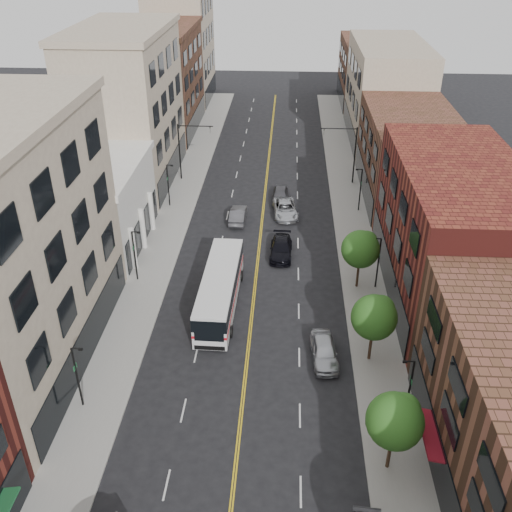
% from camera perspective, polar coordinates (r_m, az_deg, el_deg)
% --- Properties ---
extents(sidewalk_left, '(4.00, 110.00, 0.15)m').
position_cam_1_polar(sidewalk_left, '(63.40, -8.56, 3.03)').
color(sidewalk_left, gray).
rests_on(sidewalk_left, ground).
extents(sidewalk_right, '(4.00, 110.00, 0.15)m').
position_cam_1_polar(sidewalk_right, '(62.56, 9.72, 2.53)').
color(sidewalk_right, gray).
rests_on(sidewalk_right, ground).
extents(bldg_l_tanoffice, '(10.00, 22.00, 18.00)m').
position_cam_1_polar(bldg_l_tanoffice, '(43.29, -24.11, 0.07)').
color(bldg_l_tanoffice, gray).
rests_on(bldg_l_tanoffice, ground).
extents(bldg_l_white, '(10.00, 14.00, 8.00)m').
position_cam_1_polar(bldg_l_white, '(60.08, -16.13, 4.68)').
color(bldg_l_white, silver).
rests_on(bldg_l_white, ground).
extents(bldg_l_far_a, '(10.00, 20.00, 18.00)m').
position_cam_1_polar(bldg_l_far_a, '(73.51, -12.68, 14.05)').
color(bldg_l_far_a, gray).
rests_on(bldg_l_far_a, ground).
extents(bldg_l_far_b, '(10.00, 20.00, 15.00)m').
position_cam_1_polar(bldg_l_far_b, '(92.65, -9.40, 16.77)').
color(bldg_l_far_b, brown).
rests_on(bldg_l_far_b, ground).
extents(bldg_l_far_c, '(10.00, 16.00, 20.00)m').
position_cam_1_polar(bldg_l_far_c, '(109.42, -7.53, 20.34)').
color(bldg_l_far_c, gray).
rests_on(bldg_l_far_c, ground).
extents(bldg_r_mid, '(10.00, 22.00, 12.00)m').
position_cam_1_polar(bldg_r_mid, '(51.67, 19.10, 2.28)').
color(bldg_r_mid, '#571A17').
rests_on(bldg_r_mid, ground).
extents(bldg_r_far_a, '(10.00, 20.00, 10.00)m').
position_cam_1_polar(bldg_r_far_a, '(70.74, 15.06, 9.67)').
color(bldg_r_far_a, brown).
rests_on(bldg_r_far_a, ground).
extents(bldg_r_far_b, '(10.00, 22.00, 14.00)m').
position_cam_1_polar(bldg_r_far_b, '(89.89, 12.91, 15.67)').
color(bldg_r_far_b, gray).
rests_on(bldg_r_far_b, ground).
extents(bldg_r_far_c, '(10.00, 18.00, 11.00)m').
position_cam_1_polar(bldg_r_far_c, '(109.48, 11.33, 17.63)').
color(bldg_r_far_c, brown).
rests_on(bldg_r_far_c, ground).
extents(tree_r_1, '(3.40, 3.40, 5.59)m').
position_cam_1_polar(tree_r_1, '(35.29, 13.86, -15.56)').
color(tree_r_1, black).
rests_on(tree_r_1, sidewalk_right).
extents(tree_r_2, '(3.40, 3.40, 5.59)m').
position_cam_1_polar(tree_r_2, '(42.72, 11.84, -5.88)').
color(tree_r_2, black).
rests_on(tree_r_2, sidewalk_right).
extents(tree_r_3, '(3.40, 3.40, 5.59)m').
position_cam_1_polar(tree_r_3, '(51.04, 10.50, 0.79)').
color(tree_r_3, black).
rests_on(tree_r_3, sidewalk_right).
extents(lamp_l_1, '(0.81, 0.55, 5.05)m').
position_cam_1_polar(lamp_l_1, '(40.58, -17.45, -11.17)').
color(lamp_l_1, black).
rests_on(lamp_l_1, sidewalk_left).
extents(lamp_l_2, '(0.81, 0.55, 5.05)m').
position_cam_1_polar(lamp_l_2, '(52.89, -12.01, 0.30)').
color(lamp_l_2, black).
rests_on(lamp_l_2, sidewalk_left).
extents(lamp_l_3, '(0.81, 0.55, 5.05)m').
position_cam_1_polar(lamp_l_3, '(66.78, -8.75, 7.24)').
color(lamp_l_3, black).
rests_on(lamp_l_3, sidewalk_left).
extents(lamp_r_1, '(0.81, 0.55, 5.05)m').
position_cam_1_polar(lamp_r_1, '(39.14, 15.07, -12.56)').
color(lamp_r_1, black).
rests_on(lamp_r_1, sidewalk_right).
extents(lamp_r_2, '(0.81, 0.55, 5.05)m').
position_cam_1_polar(lamp_r_2, '(51.79, 12.10, -0.41)').
color(lamp_r_2, black).
rests_on(lamp_r_2, sidewalk_right).
extents(lamp_r_3, '(0.81, 0.55, 5.05)m').
position_cam_1_polar(lamp_r_3, '(65.91, 10.38, 6.77)').
color(lamp_r_3, black).
rests_on(lamp_r_3, sidewalk_right).
extents(signal_mast_left, '(4.49, 0.18, 7.20)m').
position_cam_1_polar(signal_mast_left, '(73.34, -7.12, 10.93)').
color(signal_mast_left, black).
rests_on(signal_mast_left, sidewalk_left).
extents(signal_mast_right, '(4.49, 0.18, 7.20)m').
position_cam_1_polar(signal_mast_right, '(72.60, 9.33, 10.55)').
color(signal_mast_right, black).
rests_on(signal_mast_right, sidewalk_right).
extents(city_bus, '(3.25, 12.66, 3.24)m').
position_cam_1_polar(city_bus, '(48.96, -3.63, -3.19)').
color(city_bus, silver).
rests_on(city_bus, ground).
extents(car_parked_far, '(2.35, 4.96, 1.64)m').
position_cam_1_polar(car_parked_far, '(44.17, 6.84, -9.43)').
color(car_parked_far, '#B1B3B9').
rests_on(car_parked_far, ground).
extents(car_lane_behind, '(1.72, 4.76, 1.56)m').
position_cam_1_polar(car_lane_behind, '(63.52, -1.81, 4.15)').
color(car_lane_behind, '#47474C').
rests_on(car_lane_behind, ground).
extents(car_lane_a, '(2.27, 5.34, 1.54)m').
position_cam_1_polar(car_lane_a, '(56.89, 2.52, 0.74)').
color(car_lane_a, black).
rests_on(car_lane_a, ground).
extents(car_lane_b, '(3.17, 5.85, 1.56)m').
position_cam_1_polar(car_lane_b, '(64.92, 2.93, 4.73)').
color(car_lane_b, '#B5B8BD').
rests_on(car_lane_b, ground).
extents(car_lane_c, '(2.01, 4.72, 1.59)m').
position_cam_1_polar(car_lane_c, '(68.29, 2.44, 6.13)').
color(car_lane_c, '#47474B').
rests_on(car_lane_c, ground).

